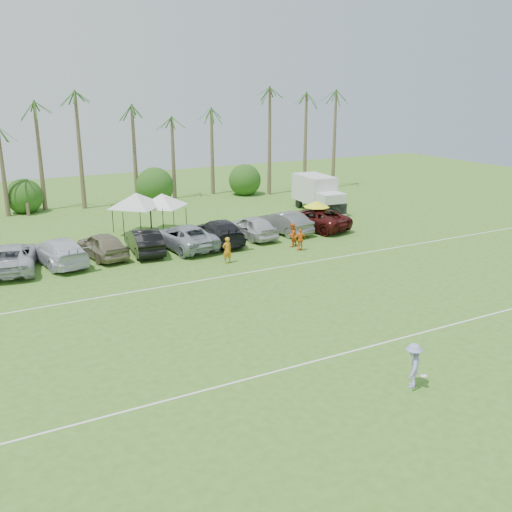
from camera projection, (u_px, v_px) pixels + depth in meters
name	position (u px, v px, depth m)	size (l,w,h in m)	color
ground	(329.00, 386.00, 22.16)	(120.00, 120.00, 0.00)	#417121
field_lines	(237.00, 316.00, 28.90)	(80.00, 12.10, 0.01)	white
palm_tree_4	(43.00, 130.00, 50.21)	(2.40, 2.40, 8.90)	brown
palm_tree_5	(88.00, 119.00, 51.79)	(2.40, 2.40, 9.90)	brown
palm_tree_6	(131.00, 108.00, 53.37)	(2.40, 2.40, 10.90)	brown
palm_tree_7	(171.00, 99.00, 54.96)	(2.40, 2.40, 11.90)	brown
palm_tree_8	(218.00, 124.00, 57.98)	(2.40, 2.40, 8.90)	brown
palm_tree_9	(261.00, 115.00, 60.01)	(2.40, 2.40, 9.90)	brown
palm_tree_10	(301.00, 105.00, 62.05)	(2.40, 2.40, 10.90)	brown
palm_tree_11	(332.00, 97.00, 63.63)	(2.40, 2.40, 11.90)	brown
bush_tree_1	(25.00, 194.00, 51.76)	(4.00, 4.00, 4.00)	brown
bush_tree_2	(152.00, 184.00, 57.24)	(4.00, 4.00, 4.00)	brown
bush_tree_3	(240.00, 177.00, 61.81)	(4.00, 4.00, 4.00)	brown
sideline_player_a	(227.00, 250.00, 37.37)	(0.64, 0.42, 1.76)	orange
sideline_player_b	(292.00, 235.00, 41.23)	(0.84, 0.66, 1.73)	#E15B19
sideline_player_c	(300.00, 240.00, 40.26)	(0.94, 0.39, 1.61)	orange
box_truck	(318.00, 193.00, 52.89)	(2.86, 6.44, 3.23)	silver
canopy_tent_left	(136.00, 193.00, 44.02)	(4.76, 4.76, 3.85)	black
canopy_tent_right	(162.00, 194.00, 45.05)	(4.41, 4.41, 3.57)	black
market_umbrella	(316.00, 204.00, 45.76)	(2.13, 2.13, 2.38)	black
frisbee_player	(413.00, 365.00, 21.89)	(1.30, 1.27, 1.79)	#9B99DA
parked_car_2	(11.00, 257.00, 35.88)	(2.89, 6.26, 1.74)	#B6B8BF
parked_car_3	(59.00, 251.00, 37.12)	(2.44, 6.00, 1.74)	silver
parked_car_4	(102.00, 245.00, 38.61)	(2.06, 5.11, 1.74)	gray
parked_car_5	(144.00, 241.00, 39.69)	(1.84, 5.28, 1.74)	black
parked_car_6	(184.00, 237.00, 40.79)	(2.89, 6.26, 1.74)	#969CA4
parked_car_7	(219.00, 231.00, 42.27)	(2.44, 6.00, 1.74)	black
parked_car_8	(253.00, 227.00, 43.66)	(2.06, 5.11, 1.74)	silver
parked_car_9	(284.00, 222.00, 45.08)	(1.84, 5.28, 1.74)	slate
parked_car_10	(314.00, 219.00, 46.38)	(2.89, 6.26, 1.74)	#44100E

